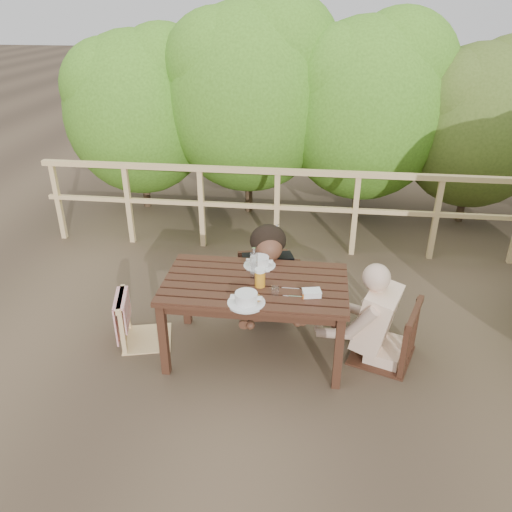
# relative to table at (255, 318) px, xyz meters

# --- Properties ---
(ground) EXTENTS (60.00, 60.00, 0.00)m
(ground) POSITION_rel_table_xyz_m (0.00, 0.00, -0.34)
(ground) COLOR brown
(ground) RESTS_ON ground
(table) EXTENTS (1.47, 0.83, 0.68)m
(table) POSITION_rel_table_xyz_m (0.00, 0.00, 0.00)
(table) COLOR #331C11
(table) RESTS_ON ground
(chair_left) EXTENTS (0.52, 0.52, 0.86)m
(chair_left) POSITION_rel_table_xyz_m (-0.98, 0.05, 0.09)
(chair_left) COLOR tan
(chair_left) RESTS_ON ground
(chair_far) EXTENTS (0.59, 0.59, 0.98)m
(chair_far) POSITION_rel_table_xyz_m (0.01, 0.69, 0.15)
(chair_far) COLOR #331C11
(chair_far) RESTS_ON ground
(chair_right) EXTENTS (0.64, 0.64, 1.00)m
(chair_right) POSITION_rel_table_xyz_m (1.07, 0.07, 0.16)
(chair_right) COLOR #331C11
(chair_right) RESTS_ON ground
(woman) EXTENTS (0.73, 0.83, 1.45)m
(woman) POSITION_rel_table_xyz_m (0.01, 0.71, 0.39)
(woman) COLOR black
(woman) RESTS_ON ground
(diner_right) EXTENTS (0.84, 0.76, 1.39)m
(diner_right) POSITION_rel_table_xyz_m (1.10, 0.07, 0.35)
(diner_right) COLOR beige
(diner_right) RESTS_ON ground
(railing) EXTENTS (5.60, 0.10, 1.01)m
(railing) POSITION_rel_table_xyz_m (0.00, 2.00, 0.16)
(railing) COLOR tan
(railing) RESTS_ON ground
(hedge_row) EXTENTS (6.60, 1.60, 3.80)m
(hedge_row) POSITION_rel_table_xyz_m (0.40, 3.20, 1.56)
(hedge_row) COLOR #41731C
(hedge_row) RESTS_ON ground
(soup_near) EXTENTS (0.28, 0.28, 0.09)m
(soup_near) POSITION_rel_table_xyz_m (-0.03, -0.31, 0.39)
(soup_near) COLOR white
(soup_near) RESTS_ON table
(soup_far) EXTENTS (0.27, 0.27, 0.09)m
(soup_far) POSITION_rel_table_xyz_m (0.00, 0.28, 0.39)
(soup_far) COLOR silver
(soup_far) RESTS_ON table
(bread_roll) EXTENTS (0.12, 0.09, 0.07)m
(bread_roll) POSITION_rel_table_xyz_m (0.02, -0.28, 0.38)
(bread_roll) COLOR #9F6632
(bread_roll) RESTS_ON table
(beer_glass) EXTENTS (0.09, 0.09, 0.17)m
(beer_glass) POSITION_rel_table_xyz_m (0.05, -0.06, 0.42)
(beer_glass) COLOR #C68D0B
(beer_glass) RESTS_ON table
(bottle) EXTENTS (0.06, 0.06, 0.27)m
(bottle) POSITION_rel_table_xyz_m (-0.02, 0.10, 0.47)
(bottle) COLOR silver
(bottle) RESTS_ON table
(tumbler) EXTENTS (0.06, 0.06, 0.08)m
(tumbler) POSITION_rel_table_xyz_m (0.18, -0.17, 0.38)
(tumbler) COLOR white
(tumbler) RESTS_ON table
(butter_tub) EXTENTS (0.16, 0.13, 0.06)m
(butter_tub) POSITION_rel_table_xyz_m (0.45, -0.16, 0.37)
(butter_tub) COLOR silver
(butter_tub) RESTS_ON table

